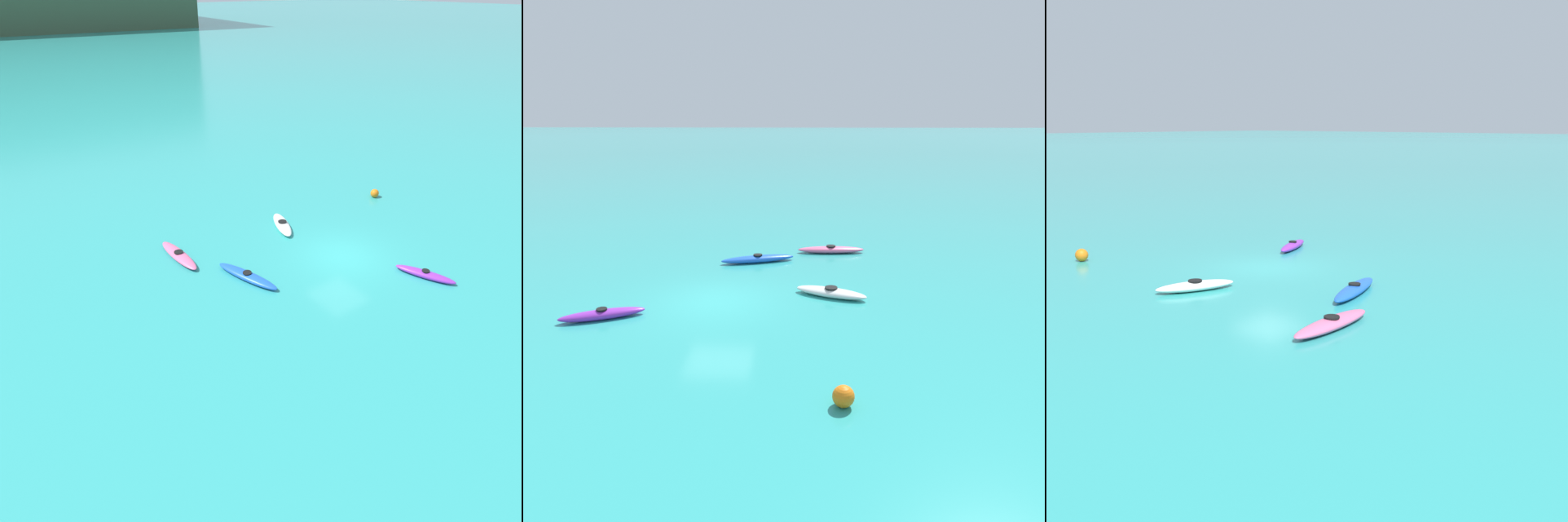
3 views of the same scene
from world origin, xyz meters
TOP-DOWN VIEW (x-y plane):
  - ground_plane at (0.00, 0.00)m, footprint 600.00×600.00m
  - kayak_pink at (-6.78, 4.49)m, footprint 0.86×3.28m
  - kayak_purple at (1.85, -3.51)m, footprint 1.58×2.75m
  - kayak_white at (-0.61, 4.19)m, footprint 1.72×2.83m
  - kayak_blue at (-5.00, 1.03)m, footprint 1.62×3.44m
  - buoy_orange at (6.67, 4.13)m, footprint 0.53×0.53m

SIDE VIEW (x-z plane):
  - ground_plane at x=0.00m, z-range 0.00..0.00m
  - kayak_blue at x=-5.00m, z-range -0.02..0.35m
  - kayak_purple at x=1.85m, z-range -0.02..0.35m
  - kayak_pink at x=-6.78m, z-range -0.02..0.35m
  - kayak_white at x=-0.61m, z-range -0.02..0.35m
  - buoy_orange at x=6.67m, z-range 0.00..0.53m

